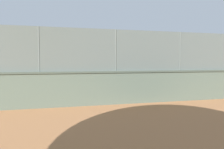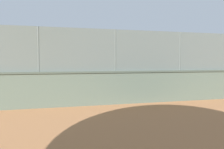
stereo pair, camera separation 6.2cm
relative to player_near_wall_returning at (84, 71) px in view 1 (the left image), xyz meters
name	(u,v)px [view 1 (the left image)]	position (x,y,z in m)	size (l,w,h in m)	color
ground_plane	(121,80)	(-3.71, -0.20, -1.00)	(260.00, 260.00, 0.00)	#A36B42
perimeter_wall	(180,85)	(-2.97, 12.39, -0.26)	(32.66, 1.37, 1.46)	slate
fence_panel_on_wall	(180,51)	(-2.97, 12.39, 1.36)	(32.07, 1.08, 1.81)	slate
player_near_wall_returning	(84,71)	(0.00, 0.00, 0.00)	(0.79, 1.27, 1.69)	#B2B2B2
player_baseline_waiting	(102,79)	(0.28, 9.77, -0.10)	(0.66, 0.91, 1.55)	black
sports_ball	(97,82)	(-0.92, 1.95, -0.95)	(0.10, 0.10, 0.10)	yellow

